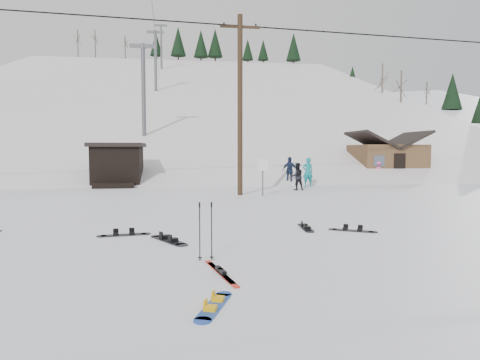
{
  "coord_description": "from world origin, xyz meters",
  "views": [
    {
      "loc": [
        -1.05,
        -7.47,
        2.28
      ],
      "look_at": [
        0.73,
        5.04,
        1.4
      ],
      "focal_mm": 32.0,
      "sensor_mm": 36.0,
      "label": 1
    }
  ],
  "objects": [
    {
      "name": "ground",
      "position": [
        0.0,
        0.0,
        0.0
      ],
      "size": [
        200.0,
        200.0,
        0.0
      ],
      "primitive_type": "plane",
      "color": "white",
      "rests_on": "ground"
    },
    {
      "name": "ski_slope",
      "position": [
        0.0,
        55.0,
        -12.0
      ],
      "size": [
        60.0,
        85.24,
        65.97
      ],
      "primitive_type": "cube",
      "rotation": [
        0.31,
        0.0,
        0.0
      ],
      "color": "white",
      "rests_on": "ground"
    },
    {
      "name": "ridge_right",
      "position": [
        38.0,
        50.0,
        -11.0
      ],
      "size": [
        45.66,
        93.98,
        54.59
      ],
      "primitive_type": "cube",
      "rotation": [
        0.21,
        -0.05,
        -0.12
      ],
      "color": "white",
      "rests_on": "ground"
    },
    {
      "name": "treeline_right",
      "position": [
        36.0,
        42.0,
        0.0
      ],
      "size": [
        20.0,
        60.0,
        10.0
      ],
      "primitive_type": null,
      "color": "black",
      "rests_on": "ground"
    },
    {
      "name": "treeline_crest",
      "position": [
        0.0,
        86.0,
        0.0
      ],
      "size": [
        50.0,
        6.0,
        10.0
      ],
      "primitive_type": null,
      "color": "black",
      "rests_on": "ski_slope"
    },
    {
      "name": "utility_pole",
      "position": [
        2.0,
        14.0,
        4.68
      ],
      "size": [
        2.0,
        0.26,
        9.0
      ],
      "color": "#3A2819",
      "rests_on": "ground"
    },
    {
      "name": "trail_sign",
      "position": [
        3.1,
        13.58,
        1.27
      ],
      "size": [
        0.5,
        0.09,
        1.85
      ],
      "color": "#595B60",
      "rests_on": "ground"
    },
    {
      "name": "lift_hut",
      "position": [
        -5.0,
        20.94,
        1.36
      ],
      "size": [
        3.4,
        4.1,
        2.75
      ],
      "color": "black",
      "rests_on": "ground"
    },
    {
      "name": "lift_tower_near",
      "position": [
        -4.0,
        30.0,
        7.86
      ],
      "size": [
        2.2,
        0.36,
        8.0
      ],
      "color": "#595B60",
      "rests_on": "ski_slope"
    },
    {
      "name": "lift_tower_mid",
      "position": [
        -4.0,
        50.0,
        14.36
      ],
      "size": [
        2.2,
        0.36,
        8.0
      ],
      "color": "#595B60",
      "rests_on": "ski_slope"
    },
    {
      "name": "lift_tower_far",
      "position": [
        -4.0,
        70.0,
        20.86
      ],
      "size": [
        2.2,
        0.36,
        8.0
      ],
      "color": "#595B60",
      "rests_on": "ski_slope"
    },
    {
      "name": "cabin",
      "position": [
        15.0,
        24.0,
        1.48
      ],
      "size": [
        5.39,
        4.4,
        3.77
      ],
      "color": "brown",
      "rests_on": "ground"
    },
    {
      "name": "hero_snowboard",
      "position": [
        -0.57,
        -1.4,
        0.02
      ],
      "size": [
        0.64,
        1.25,
        0.09
      ],
      "rotation": [
        0.0,
        0.0,
        1.2
      ],
      "color": "#1A45AD",
      "rests_on": "ground"
    },
    {
      "name": "hero_skis",
      "position": [
        -0.31,
        0.28,
        0.03
      ],
      "size": [
        0.49,
        1.8,
        0.09
      ],
      "rotation": [
        0.0,
        0.0,
        0.21
      ],
      "color": "#AB1F11",
      "rests_on": "ground"
    },
    {
      "name": "ski_poles",
      "position": [
        -0.52,
        1.28,
        0.62
      ],
      "size": [
        0.33,
        0.09,
        1.22
      ],
      "color": "black",
      "rests_on": "ground"
    },
    {
      "name": "board_scatter_a",
      "position": [
        -2.54,
        4.18,
        0.03
      ],
      "size": [
        1.41,
        0.43,
        0.1
      ],
      "rotation": [
        0.0,
        0.0,
        0.15
      ],
      "color": "black",
      "rests_on": "ground"
    },
    {
      "name": "board_scatter_b",
      "position": [
        -1.34,
        3.3,
        0.03
      ],
      "size": [
        0.95,
        1.44,
        0.11
      ],
      "rotation": [
        0.0,
        0.0,
        2.09
      ],
      "color": "black",
      "rests_on": "ground"
    },
    {
      "name": "board_scatter_d",
      "position": [
        3.79,
        3.91,
        0.02
      ],
      "size": [
        1.22,
        0.81,
        0.1
      ],
      "rotation": [
        0.0,
        0.0,
        -0.52
      ],
      "color": "black",
      "rests_on": "ground"
    },
    {
      "name": "board_scatter_f",
      "position": [
        2.6,
        4.5,
        0.03
      ],
      "size": [
        0.36,
        1.4,
        0.1
      ],
      "rotation": [
        0.0,
        0.0,
        1.48
      ],
      "color": "black",
      "rests_on": "ground"
    },
    {
      "name": "skier_teal",
      "position": [
        6.91,
        18.37,
        0.91
      ],
      "size": [
        0.67,
        0.45,
        1.82
      ],
      "primitive_type": "imported",
      "rotation": [
        0.0,
        0.0,
        3.16
      ],
      "color": "#0D8087",
      "rests_on": "ground"
    },
    {
      "name": "skier_dark",
      "position": [
        5.61,
        16.19,
        0.78
      ],
      "size": [
        0.79,
        0.64,
        1.56
      ],
      "primitive_type": "imported",
      "rotation": [
        0.0,
        0.0,
        3.2
      ],
      "color": "black",
      "rests_on": "ground"
    },
    {
      "name": "skier_pink",
      "position": [
        13.37,
        22.09,
        0.75
      ],
      "size": [
        1.06,
        0.74,
        1.51
      ],
      "primitive_type": "imported",
      "rotation": [
        0.0,
        0.0,
        3.34
      ],
      "color": "#F556A7",
      "rests_on": "ground"
    },
    {
      "name": "skier_navy",
      "position": [
        6.17,
        19.94,
        0.92
      ],
      "size": [
        1.14,
        1.01,
        1.85
      ],
      "primitive_type": "imported",
      "rotation": [
        0.0,
        0.0,
        2.5
      ],
      "color": "#19233F",
      "rests_on": "ground"
    }
  ]
}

